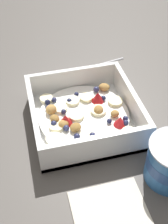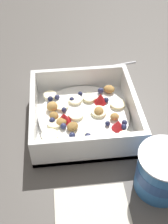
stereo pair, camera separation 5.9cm
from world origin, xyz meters
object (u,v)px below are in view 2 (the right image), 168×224
Objects in this scene: spoon at (92,69)px; folded_napkin at (93,219)px; fruit_bowl at (84,115)px; yogurt_cup at (163,172)px.

folded_napkin is at bearing -7.09° from spoon.
spoon is at bearing 172.91° from folded_napkin.
fruit_bowl is 1.75× the size of folded_napkin.
folded_napkin is at bearing -2.34° from fruit_bowl.
folded_napkin is (0.40, -0.05, -0.00)m from spoon.
spoon is 0.40m from folded_napkin.
yogurt_cup reaches higher than spoon.
fruit_bowl is 2.34× the size of yogurt_cup.
spoon is (-0.18, 0.04, -0.02)m from fruit_bowl.
fruit_bowl is 0.20m from yogurt_cup.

